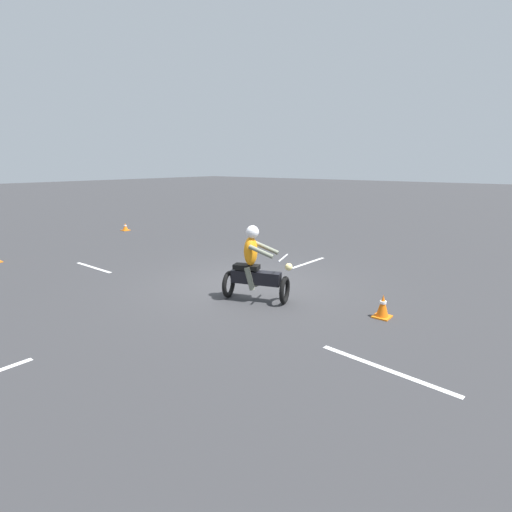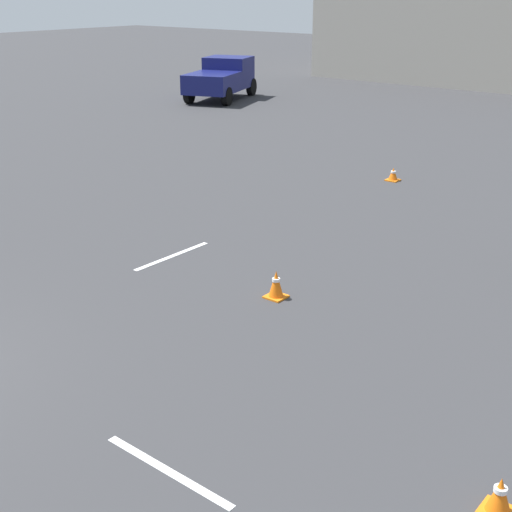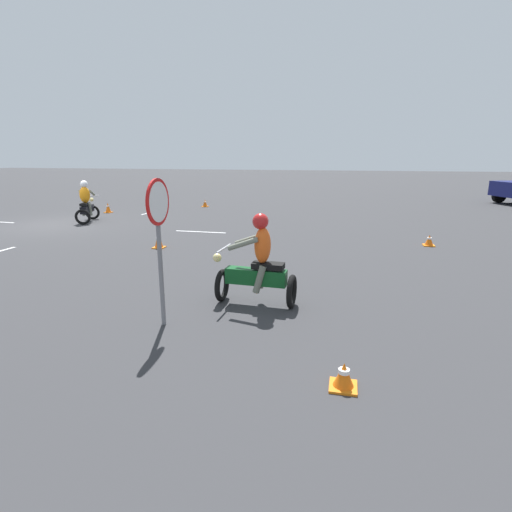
% 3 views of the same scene
% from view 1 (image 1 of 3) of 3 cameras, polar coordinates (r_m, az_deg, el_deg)
% --- Properties ---
extents(ground_plane, '(120.00, 120.00, 0.00)m').
position_cam_1_polar(ground_plane, '(9.96, -1.00, -4.09)').
color(ground_plane, '#333335').
extents(motorcycle_rider_foreground, '(1.55, 1.05, 1.66)m').
position_cam_1_polar(motorcycle_rider_foreground, '(8.65, -0.22, -1.75)').
color(motorcycle_rider_foreground, black).
rests_on(motorcycle_rider_foreground, ground).
extents(traffic_cone_near_left, '(0.32, 0.32, 0.46)m').
position_cam_1_polar(traffic_cone_near_left, '(8.21, 17.65, -6.89)').
color(traffic_cone_near_left, orange).
rests_on(traffic_cone_near_left, ground).
extents(traffic_cone_far_center, '(0.32, 0.32, 0.32)m').
position_cam_1_polar(traffic_cone_far_center, '(18.82, -18.17, 3.94)').
color(traffic_cone_far_center, orange).
rests_on(traffic_cone_far_center, ground).
extents(lane_stripe_e, '(1.80, 0.13, 0.01)m').
position_cam_1_polar(lane_stripe_e, '(12.46, -22.21, -1.53)').
color(lane_stripe_e, silver).
rests_on(lane_stripe_e, ground).
extents(lane_stripe_w, '(2.14, 0.30, 0.01)m').
position_cam_1_polar(lane_stripe_w, '(6.37, 18.04, -15.11)').
color(lane_stripe_w, silver).
rests_on(lane_stripe_w, ground).
extents(lane_stripe_s, '(0.16, 1.72, 0.01)m').
position_cam_1_polar(lane_stripe_s, '(12.19, 7.46, -0.96)').
color(lane_stripe_s, silver).
rests_on(lane_stripe_s, ground).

